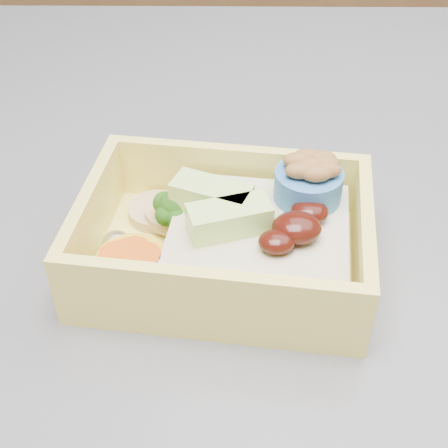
{
  "coord_description": "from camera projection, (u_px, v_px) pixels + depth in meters",
  "views": [
    {
      "loc": [
        -0.02,
        -0.41,
        1.2
      ],
      "look_at": [
        -0.03,
        -0.12,
        0.95
      ],
      "focal_mm": 50.0,
      "sensor_mm": 36.0,
      "label": 1
    }
  ],
  "objects": [
    {
      "name": "bento_box",
      "position": [
        234.0,
        237.0,
        0.39
      ],
      "size": [
        0.19,
        0.15,
        0.06
      ],
      "rotation": [
        0.0,
        0.0,
        -0.13
      ],
      "color": "#F8E666",
      "rests_on": "island"
    }
  ]
}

